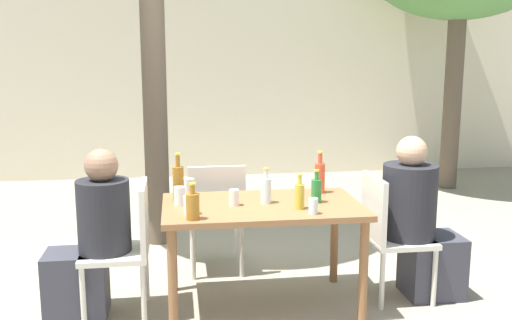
# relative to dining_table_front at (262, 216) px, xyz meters

# --- Properties ---
(ground_plane) EXTENTS (30.00, 30.00, 0.00)m
(ground_plane) POSITION_rel_dining_table_front_xyz_m (0.00, 0.00, -0.65)
(ground_plane) COLOR gray
(cafe_building_wall) EXTENTS (10.00, 0.08, 2.80)m
(cafe_building_wall) POSITION_rel_dining_table_front_xyz_m (0.00, 4.48, 0.75)
(cafe_building_wall) COLOR beige
(cafe_building_wall) RESTS_ON ground_plane
(dining_table_front) EXTENTS (1.35, 0.81, 0.73)m
(dining_table_front) POSITION_rel_dining_table_front_xyz_m (0.00, 0.00, 0.00)
(dining_table_front) COLOR brown
(dining_table_front) RESTS_ON ground_plane
(patio_chair_0) EXTENTS (0.44, 0.44, 0.90)m
(patio_chair_0) POSITION_rel_dining_table_front_xyz_m (-0.91, 0.00, -0.14)
(patio_chair_0) COLOR beige
(patio_chair_0) RESTS_ON ground_plane
(patio_chair_1) EXTENTS (0.44, 0.44, 0.90)m
(patio_chair_1) POSITION_rel_dining_table_front_xyz_m (0.91, 0.00, -0.14)
(patio_chair_1) COLOR beige
(patio_chair_1) RESTS_ON ground_plane
(patio_chair_2) EXTENTS (0.44, 0.44, 0.90)m
(patio_chair_2) POSITION_rel_dining_table_front_xyz_m (-0.27, 0.64, -0.14)
(patio_chair_2) COLOR beige
(patio_chair_2) RESTS_ON ground_plane
(person_seated_0) EXTENTS (0.57, 0.35, 1.14)m
(person_seated_0) POSITION_rel_dining_table_front_xyz_m (-1.15, -0.00, -0.14)
(person_seated_0) COLOR #383842
(person_seated_0) RESTS_ON ground_plane
(person_seated_1) EXTENTS (0.59, 0.38, 1.18)m
(person_seated_1) POSITION_rel_dining_table_front_xyz_m (1.14, -0.00, -0.11)
(person_seated_1) COLOR #383842
(person_seated_1) RESTS_ON ground_plane
(amber_bottle_0) EXTENTS (0.08, 0.08, 0.23)m
(amber_bottle_0) POSITION_rel_dining_table_front_xyz_m (-0.48, -0.31, 0.18)
(amber_bottle_0) COLOR #9E661E
(amber_bottle_0) RESTS_ON dining_table_front
(water_bottle_1) EXTENTS (0.07, 0.07, 0.24)m
(water_bottle_1) POSITION_rel_dining_table_front_xyz_m (0.03, 0.02, 0.18)
(water_bottle_1) COLOR silver
(water_bottle_1) RESTS_ON dining_table_front
(oil_cruet_2) EXTENTS (0.06, 0.06, 0.24)m
(oil_cruet_2) POSITION_rel_dining_table_front_xyz_m (0.22, -0.16, 0.18)
(oil_cruet_2) COLOR gold
(oil_cruet_2) RESTS_ON dining_table_front
(soda_bottle_3) EXTENTS (0.08, 0.08, 0.31)m
(soda_bottle_3) POSITION_rel_dining_table_front_xyz_m (0.47, 0.26, 0.21)
(soda_bottle_3) COLOR #DB4C2D
(soda_bottle_3) RESTS_ON dining_table_front
(amber_bottle_4) EXTENTS (0.08, 0.08, 0.33)m
(amber_bottle_4) POSITION_rel_dining_table_front_xyz_m (-0.56, 0.18, 0.22)
(amber_bottle_4) COLOR #9E661E
(amber_bottle_4) RESTS_ON dining_table_front
(green_bottle_5) EXTENTS (0.07, 0.07, 0.23)m
(green_bottle_5) POSITION_rel_dining_table_front_xyz_m (0.37, -0.01, 0.18)
(green_bottle_5) COLOR #287A38
(green_bottle_5) RESTS_ON dining_table_front
(drinking_glass_0) EXTENTS (0.06, 0.06, 0.10)m
(drinking_glass_0) POSITION_rel_dining_table_front_xyz_m (0.28, -0.29, 0.14)
(drinking_glass_0) COLOR silver
(drinking_glass_0) RESTS_ON dining_table_front
(drinking_glass_1) EXTENTS (0.08, 0.08, 0.12)m
(drinking_glass_1) POSITION_rel_dining_table_front_xyz_m (-0.49, 0.33, 0.15)
(drinking_glass_1) COLOR silver
(drinking_glass_1) RESTS_ON dining_table_front
(drinking_glass_2) EXTENTS (0.07, 0.07, 0.11)m
(drinking_glass_2) POSITION_rel_dining_table_front_xyz_m (-0.19, -0.02, 0.14)
(drinking_glass_2) COLOR silver
(drinking_glass_2) RESTS_ON dining_table_front
(drinking_glass_3) EXTENTS (0.08, 0.08, 0.13)m
(drinking_glass_3) POSITION_rel_dining_table_front_xyz_m (-0.56, 0.05, 0.15)
(drinking_glass_3) COLOR white
(drinking_glass_3) RESTS_ON dining_table_front
(drinking_glass_4) EXTENTS (0.08, 0.08, 0.12)m
(drinking_glass_4) POSITION_rel_dining_table_front_xyz_m (-0.50, -0.19, 0.15)
(drinking_glass_4) COLOR white
(drinking_glass_4) RESTS_ON dining_table_front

